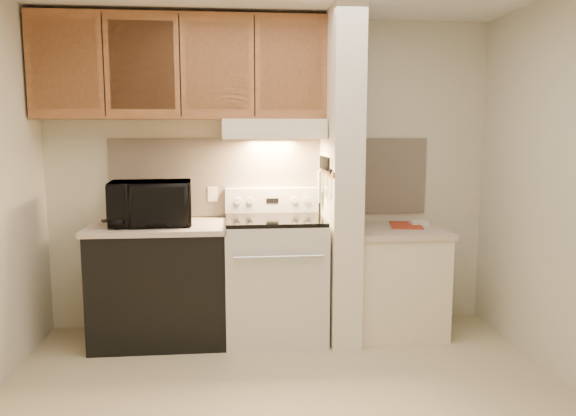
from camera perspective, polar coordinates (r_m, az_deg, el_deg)
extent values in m
plane|color=beige|center=(3.51, 0.20, -19.54)|extent=(3.60, 3.60, 0.00)
cube|color=beige|center=(4.62, -1.70, 3.36)|extent=(3.60, 2.50, 0.02)
cube|color=beige|center=(4.61, -1.69, 3.17)|extent=(2.60, 0.02, 0.63)
cube|color=silver|center=(4.42, -1.34, -7.26)|extent=(0.76, 0.65, 0.92)
cube|color=black|center=(4.10, -1.01, -7.88)|extent=(0.50, 0.01, 0.30)
cylinder|color=silver|center=(4.01, -0.97, -5.01)|extent=(0.65, 0.02, 0.02)
cube|color=black|center=(4.32, -1.36, -1.17)|extent=(0.74, 0.64, 0.03)
cube|color=silver|center=(4.58, -1.64, 0.81)|extent=(0.76, 0.08, 0.20)
cube|color=black|center=(4.54, -1.60, 0.75)|extent=(0.10, 0.01, 0.04)
cylinder|color=silver|center=(4.53, -5.13, 0.69)|extent=(0.05, 0.02, 0.05)
cylinder|color=silver|center=(4.53, -3.87, 0.71)|extent=(0.05, 0.02, 0.05)
cylinder|color=silver|center=(4.56, 0.66, 0.77)|extent=(0.05, 0.02, 0.05)
cylinder|color=silver|center=(4.57, 1.91, 0.79)|extent=(0.05, 0.02, 0.05)
cube|color=black|center=(4.46, -12.80, -7.66)|extent=(1.00, 0.63, 0.87)
cube|color=beige|center=(4.36, -12.99, -1.89)|extent=(1.04, 0.67, 0.04)
cube|color=black|center=(4.61, -17.01, -1.16)|extent=(0.24, 0.16, 0.02)
cylinder|color=#327066|center=(4.56, -12.05, -0.62)|extent=(0.08, 0.08, 0.09)
cube|color=#F4E7CA|center=(4.60, -7.64, 1.40)|extent=(0.08, 0.01, 0.12)
imported|color=black|center=(4.32, -13.76, 0.48)|extent=(0.62, 0.45, 0.33)
cube|color=white|center=(4.34, 5.36, 3.04)|extent=(0.22, 0.70, 2.50)
cube|color=#9C5E35|center=(4.32, 3.86, 3.69)|extent=(0.01, 0.70, 0.04)
cube|color=black|center=(4.27, 3.89, 3.91)|extent=(0.02, 0.42, 0.04)
cube|color=silver|center=(4.12, 4.08, 2.36)|extent=(0.01, 0.03, 0.16)
cylinder|color=black|center=(4.10, 4.12, 4.44)|extent=(0.02, 0.02, 0.10)
cube|color=silver|center=(4.18, 3.92, 2.32)|extent=(0.01, 0.04, 0.18)
cylinder|color=black|center=(4.18, 3.92, 4.51)|extent=(0.02, 0.02, 0.10)
cube|color=silver|center=(4.27, 3.72, 2.30)|extent=(0.01, 0.04, 0.20)
cylinder|color=black|center=(4.26, 3.73, 4.58)|extent=(0.02, 0.02, 0.10)
cube|color=silver|center=(4.35, 3.55, 2.66)|extent=(0.01, 0.04, 0.16)
cylinder|color=black|center=(4.34, 3.56, 4.64)|extent=(0.02, 0.02, 0.10)
cube|color=silver|center=(4.43, 3.39, 2.63)|extent=(0.01, 0.04, 0.18)
cylinder|color=black|center=(4.43, 3.37, 4.71)|extent=(0.02, 0.02, 0.10)
cube|color=gray|center=(4.49, 3.28, 2.19)|extent=(0.03, 0.11, 0.25)
cube|color=#F4E7CA|center=(4.60, 10.90, -7.50)|extent=(0.70, 0.60, 0.81)
cube|color=beige|center=(4.51, 11.04, -2.28)|extent=(0.74, 0.64, 0.04)
cube|color=#A9351F|center=(4.63, 11.88, -1.72)|extent=(0.31, 0.38, 0.01)
cube|color=white|center=(4.68, 13.16, -1.49)|extent=(0.14, 0.10, 0.04)
cube|color=#F4E7CA|center=(4.39, -1.52, 8.02)|extent=(0.78, 0.44, 0.15)
cube|color=#F4E7CA|center=(4.18, -1.30, 7.41)|extent=(0.78, 0.04, 0.06)
cube|color=#9C5E35|center=(4.46, -10.73, 13.81)|extent=(2.18, 0.33, 0.77)
cube|color=#9C5E35|center=(4.45, -21.76, 13.40)|extent=(0.46, 0.01, 0.63)
cube|color=black|center=(4.38, -18.24, 13.66)|extent=(0.01, 0.01, 0.73)
cube|color=#9C5E35|center=(4.33, -14.61, 13.86)|extent=(0.46, 0.01, 0.63)
cube|color=black|center=(4.30, -10.92, 14.02)|extent=(0.01, 0.01, 0.73)
cube|color=#9C5E35|center=(4.29, -7.17, 14.12)|extent=(0.46, 0.01, 0.63)
cube|color=black|center=(4.29, -3.42, 14.17)|extent=(0.01, 0.01, 0.73)
cube|color=#9C5E35|center=(4.31, 0.32, 14.15)|extent=(0.46, 0.01, 0.63)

